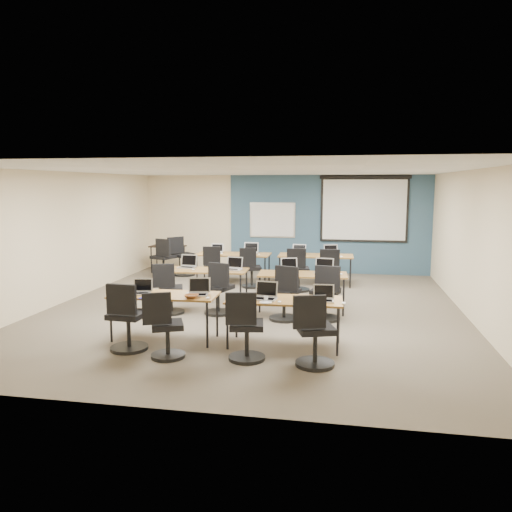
% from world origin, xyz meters
% --- Properties ---
extents(floor, '(8.00, 9.00, 0.02)m').
position_xyz_m(floor, '(0.00, 0.00, 0.00)').
color(floor, '#6B6354').
rests_on(floor, ground).
extents(ceiling, '(8.00, 9.00, 0.02)m').
position_xyz_m(ceiling, '(0.00, 0.00, 2.70)').
color(ceiling, white).
rests_on(ceiling, ground).
extents(wall_back, '(8.00, 0.04, 2.70)m').
position_xyz_m(wall_back, '(0.00, 4.50, 1.35)').
color(wall_back, beige).
rests_on(wall_back, ground).
extents(wall_front, '(8.00, 0.04, 2.70)m').
position_xyz_m(wall_front, '(0.00, -4.50, 1.35)').
color(wall_front, beige).
rests_on(wall_front, ground).
extents(wall_left, '(0.04, 9.00, 2.70)m').
position_xyz_m(wall_left, '(-4.00, 0.00, 1.35)').
color(wall_left, beige).
rests_on(wall_left, ground).
extents(wall_right, '(0.04, 9.00, 2.70)m').
position_xyz_m(wall_right, '(4.00, 0.00, 1.35)').
color(wall_right, beige).
rests_on(wall_right, ground).
extents(blue_accent_panel, '(5.50, 0.04, 2.70)m').
position_xyz_m(blue_accent_panel, '(1.25, 4.47, 1.35)').
color(blue_accent_panel, '#3D5977').
rests_on(blue_accent_panel, wall_back).
extents(whiteboard, '(1.28, 0.03, 0.98)m').
position_xyz_m(whiteboard, '(-0.30, 4.43, 1.45)').
color(whiteboard, silver).
rests_on(whiteboard, wall_back).
extents(projector_screen, '(2.40, 0.10, 1.82)m').
position_xyz_m(projector_screen, '(2.20, 4.41, 1.89)').
color(projector_screen, black).
rests_on(projector_screen, wall_back).
extents(training_table_front_left, '(1.67, 0.69, 0.73)m').
position_xyz_m(training_table_front_left, '(-1.01, -2.12, 0.68)').
color(training_table_front_left, brown).
rests_on(training_table_front_left, floor).
extents(training_table_front_right, '(1.73, 0.72, 0.73)m').
position_xyz_m(training_table_front_right, '(0.88, -2.11, 0.68)').
color(training_table_front_right, '#A3602E').
rests_on(training_table_front_right, floor).
extents(training_table_mid_left, '(1.68, 0.70, 0.73)m').
position_xyz_m(training_table_mid_left, '(-1.02, 0.22, 0.68)').
color(training_table_mid_left, olive).
rests_on(training_table_mid_left, floor).
extents(training_table_mid_right, '(1.70, 0.71, 0.73)m').
position_xyz_m(training_table_mid_right, '(0.95, 0.10, 0.68)').
color(training_table_mid_right, olive).
rests_on(training_table_mid_right, floor).
extents(training_table_back_left, '(1.83, 0.76, 0.73)m').
position_xyz_m(training_table_back_left, '(-1.00, 2.61, 0.69)').
color(training_table_back_left, '#986A42').
rests_on(training_table_back_left, floor).
extents(training_table_back_right, '(1.80, 0.75, 0.73)m').
position_xyz_m(training_table_back_right, '(1.03, 2.73, 0.69)').
color(training_table_back_right, brown).
rests_on(training_table_back_right, floor).
extents(laptop_0, '(0.30, 0.25, 0.23)m').
position_xyz_m(laptop_0, '(-1.38, -2.16, 0.79)').
color(laptop_0, '#B0B0B0').
rests_on(laptop_0, training_table_front_left).
extents(mouse_0, '(0.07, 0.10, 0.04)m').
position_xyz_m(mouse_0, '(-1.22, -2.29, 0.74)').
color(mouse_0, white).
rests_on(mouse_0, training_table_front_left).
extents(task_chair_0, '(0.56, 0.56, 1.03)m').
position_xyz_m(task_chair_0, '(-1.36, -2.75, 0.43)').
color(task_chair_0, black).
rests_on(task_chair_0, floor).
extents(laptop_1, '(0.34, 0.29, 0.26)m').
position_xyz_m(laptop_1, '(-0.48, -2.08, 0.79)').
color(laptop_1, silver).
rests_on(laptop_1, training_table_front_left).
extents(mouse_1, '(0.07, 0.10, 0.03)m').
position_xyz_m(mouse_1, '(-0.25, -2.31, 0.74)').
color(mouse_1, white).
rests_on(mouse_1, training_table_front_left).
extents(task_chair_1, '(0.52, 0.49, 0.97)m').
position_xyz_m(task_chair_1, '(-0.69, -2.96, 0.40)').
color(task_chair_1, black).
rests_on(task_chair_1, floor).
extents(laptop_2, '(0.34, 0.29, 0.26)m').
position_xyz_m(laptop_2, '(0.60, -2.16, 0.79)').
color(laptop_2, '#AFAFAF').
rests_on(laptop_2, training_table_front_right).
extents(mouse_2, '(0.06, 0.09, 0.03)m').
position_xyz_m(mouse_2, '(0.84, -2.36, 0.74)').
color(mouse_2, white).
rests_on(mouse_2, training_table_front_right).
extents(task_chair_2, '(0.52, 0.52, 1.00)m').
position_xyz_m(task_chair_2, '(0.44, -2.85, 0.41)').
color(task_chair_2, black).
rests_on(task_chair_2, floor).
extents(laptop_3, '(0.31, 0.26, 0.24)m').
position_xyz_m(laptop_3, '(1.46, -2.13, 0.79)').
color(laptop_3, '#AFAFBC').
rests_on(laptop_3, training_table_front_right).
extents(mouse_3, '(0.07, 0.10, 0.03)m').
position_xyz_m(mouse_3, '(1.76, -2.28, 0.74)').
color(mouse_3, white).
rests_on(mouse_3, training_table_front_right).
extents(task_chair_3, '(0.55, 0.54, 1.01)m').
position_xyz_m(task_chair_3, '(1.38, -2.91, 0.42)').
color(task_chair_3, black).
rests_on(task_chair_3, floor).
extents(laptop_4, '(0.35, 0.29, 0.26)m').
position_xyz_m(laptop_4, '(-1.45, 0.38, 0.79)').
color(laptop_4, '#ACACB6').
rests_on(laptop_4, training_table_mid_left).
extents(mouse_4, '(0.07, 0.10, 0.03)m').
position_xyz_m(mouse_4, '(-1.24, 0.09, 0.74)').
color(mouse_4, white).
rests_on(mouse_4, training_table_mid_left).
extents(task_chair_4, '(0.52, 0.50, 0.98)m').
position_xyz_m(task_chair_4, '(-1.50, -0.61, 0.40)').
color(task_chair_4, black).
rests_on(task_chair_4, floor).
extents(laptop_5, '(0.33, 0.28, 0.25)m').
position_xyz_m(laptop_5, '(-0.45, 0.30, 0.79)').
color(laptop_5, '#A1A1AA').
rests_on(laptop_5, training_table_mid_left).
extents(mouse_5, '(0.09, 0.12, 0.04)m').
position_xyz_m(mouse_5, '(-0.32, 0.17, 0.74)').
color(mouse_5, white).
rests_on(mouse_5, training_table_mid_left).
extents(task_chair_5, '(0.55, 0.53, 1.01)m').
position_xyz_m(task_chair_5, '(-0.58, -0.49, 0.42)').
color(task_chair_5, black).
rests_on(task_chair_5, floor).
extents(laptop_6, '(0.33, 0.28, 0.25)m').
position_xyz_m(laptop_6, '(0.65, 0.36, 0.79)').
color(laptop_6, '#B0B0B1').
rests_on(laptop_6, training_table_mid_right).
extents(mouse_6, '(0.08, 0.11, 0.04)m').
position_xyz_m(mouse_6, '(0.77, 0.05, 0.74)').
color(mouse_6, white).
rests_on(mouse_6, training_table_mid_right).
extents(task_chair_6, '(0.56, 0.54, 1.02)m').
position_xyz_m(task_chair_6, '(0.71, -0.68, 0.42)').
color(task_chair_6, black).
rests_on(task_chair_6, floor).
extents(laptop_7, '(0.36, 0.31, 0.27)m').
position_xyz_m(laptop_7, '(1.35, 0.33, 0.80)').
color(laptop_7, silver).
rests_on(laptop_7, training_table_mid_right).
extents(mouse_7, '(0.08, 0.11, 0.03)m').
position_xyz_m(mouse_7, '(1.69, 0.10, 0.74)').
color(mouse_7, white).
rests_on(mouse_7, training_table_mid_right).
extents(task_chair_7, '(0.55, 0.55, 1.02)m').
position_xyz_m(task_chair_7, '(1.43, -0.54, 0.42)').
color(task_chair_7, black).
rests_on(task_chair_7, floor).
extents(laptop_8, '(0.30, 0.26, 0.23)m').
position_xyz_m(laptop_8, '(-1.45, 2.65, 0.79)').
color(laptop_8, silver).
rests_on(laptop_8, training_table_back_left).
extents(mouse_8, '(0.07, 0.10, 0.03)m').
position_xyz_m(mouse_8, '(-1.27, 2.50, 0.74)').
color(mouse_8, white).
rests_on(mouse_8, training_table_back_left).
extents(task_chair_8, '(0.51, 0.51, 0.99)m').
position_xyz_m(task_chair_8, '(-1.34, 2.04, 0.41)').
color(task_chair_8, black).
rests_on(task_chair_8, floor).
extents(laptop_9, '(0.36, 0.31, 0.27)m').
position_xyz_m(laptop_9, '(-0.59, 2.72, 0.80)').
color(laptop_9, silver).
rests_on(laptop_9, training_table_back_left).
extents(mouse_9, '(0.08, 0.10, 0.03)m').
position_xyz_m(mouse_9, '(-0.34, 2.50, 0.74)').
color(mouse_9, white).
rests_on(mouse_9, training_table_back_left).
extents(task_chair_9, '(0.49, 0.48, 0.97)m').
position_xyz_m(task_chair_9, '(-0.46, 2.07, 0.40)').
color(task_chair_9, black).
rests_on(task_chair_9, floor).
extents(laptop_10, '(0.33, 0.28, 0.25)m').
position_xyz_m(laptop_10, '(0.62, 2.70, 0.79)').
color(laptop_10, '#BDBCBD').
rests_on(laptop_10, training_table_back_right).
extents(mouse_10, '(0.06, 0.09, 0.03)m').
position_xyz_m(mouse_10, '(0.73, 2.57, 0.74)').
color(mouse_10, white).
rests_on(mouse_10, training_table_back_right).
extents(task_chair_10, '(0.53, 0.53, 1.01)m').
position_xyz_m(task_chair_10, '(0.69, 1.86, 0.42)').
color(task_chair_10, black).
rests_on(task_chair_10, floor).
extents(laptop_11, '(0.35, 0.30, 0.26)m').
position_xyz_m(laptop_11, '(1.39, 2.69, 0.79)').
color(laptop_11, '#B3B3B3').
rests_on(laptop_11, training_table_back_right).
extents(mouse_11, '(0.09, 0.12, 0.04)m').
position_xyz_m(mouse_11, '(1.65, 2.48, 0.74)').
color(mouse_11, white).
rests_on(mouse_11, training_table_back_right).
extents(task_chair_11, '(0.54, 0.54, 1.02)m').
position_xyz_m(task_chair_11, '(1.41, 1.81, 0.42)').
color(task_chair_11, black).
rests_on(task_chair_11, floor).
extents(blue_mousepad, '(0.26, 0.22, 0.01)m').
position_xyz_m(blue_mousepad, '(-1.16, -2.43, 0.73)').
color(blue_mousepad, navy).
rests_on(blue_mousepad, training_table_front_left).
extents(snack_bowl, '(0.23, 0.23, 0.05)m').
position_xyz_m(snack_bowl, '(-0.51, -2.31, 0.76)').
color(snack_bowl, '#955D2E').
rests_on(snack_bowl, training_table_front_left).
extents(snack_plate, '(0.21, 0.21, 0.01)m').
position_xyz_m(snack_plate, '(0.65, -2.40, 0.74)').
color(snack_plate, white).
rests_on(snack_plate, training_table_front_right).
extents(coffee_cup, '(0.05, 0.05, 0.05)m').
position_xyz_m(coffee_cup, '(0.64, -2.33, 0.77)').
color(coffee_cup, white).
rests_on(coffee_cup, snack_plate).
extents(utility_table, '(0.94, 0.52, 0.75)m').
position_xyz_m(utility_table, '(-3.14, 3.73, 0.66)').
color(utility_table, black).
rests_on(utility_table, floor).
extents(spare_chair_a, '(0.70, 0.58, 1.06)m').
position_xyz_m(spare_chair_a, '(-2.59, 3.32, 0.44)').
color(spare_chair_a, black).
rests_on(spare_chair_a, floor).
extents(spare_chair_b, '(0.60, 0.57, 1.05)m').
position_xyz_m(spare_chair_b, '(-2.96, 2.90, 0.44)').
color(spare_chair_b, black).
rests_on(spare_chair_b, floor).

